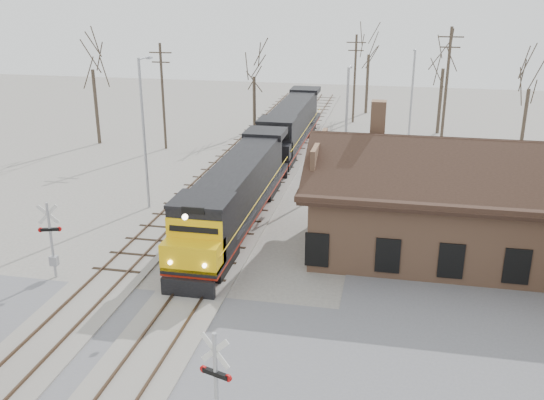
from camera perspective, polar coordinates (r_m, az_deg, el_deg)
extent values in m
plane|color=#9F9A8F|center=(25.61, -10.96, -13.47)|extent=(140.00, 140.00, 0.00)
cube|color=slate|center=(25.60, -10.96, -13.45)|extent=(60.00, 9.00, 0.03)
cube|color=#9F9A8F|center=(38.32, -2.59, -1.47)|extent=(3.40, 90.00, 0.12)
cube|color=#473323|center=(38.46, -3.63, -1.24)|extent=(0.08, 90.00, 0.14)
cube|color=#473323|center=(38.12, -1.54, -1.39)|extent=(0.08, 90.00, 0.14)
cube|color=#9F9A8F|center=(39.61, -8.91, -0.98)|extent=(3.40, 90.00, 0.12)
cube|color=#473323|center=(39.82, -9.89, -0.76)|extent=(0.08, 90.00, 0.14)
cube|color=#473323|center=(39.33, -7.94, -0.91)|extent=(0.08, 90.00, 0.14)
cube|color=#9C6E51|center=(33.94, 16.14, -1.60)|extent=(14.00, 8.00, 4.00)
cube|color=black|center=(33.26, 16.47, 1.78)|extent=(15.20, 9.20, 0.30)
cube|color=black|center=(30.78, 16.95, 2.27)|extent=(15.00, 4.71, 2.66)
cube|color=black|center=(35.20, 16.37, 4.45)|extent=(15.00, 4.71, 2.66)
cube|color=#9C6E51|center=(33.90, 9.95, 7.35)|extent=(0.80, 0.80, 2.20)
cube|color=black|center=(31.49, -5.93, -5.53)|extent=(2.30, 3.68, 0.92)
cube|color=black|center=(42.24, -1.14, 1.22)|extent=(2.30, 3.68, 0.92)
cube|color=black|center=(36.51, -3.20, -0.59)|extent=(2.76, 18.42, 0.32)
cube|color=maroon|center=(36.58, -3.19, -0.88)|extent=(2.78, 18.42, 0.11)
cube|color=black|center=(37.10, -2.79, 2.08)|extent=(2.39, 13.35, 2.58)
cube|color=black|center=(29.90, -6.54, -2.43)|extent=(2.76, 2.58, 2.58)
cube|color=yellow|center=(28.85, -7.43, -5.01)|extent=(2.76, 1.66, 1.29)
cube|color=black|center=(28.67, -7.91, -8.27)|extent=(2.58, 0.25, 0.92)
cylinder|color=#FFF2CC|center=(27.28, -8.20, -1.60)|extent=(0.26, 0.10, 0.26)
cube|color=black|center=(48.74, 0.65, 3.74)|extent=(2.30, 3.68, 0.92)
cube|color=black|center=(60.17, 2.83, 6.79)|extent=(2.30, 3.68, 0.92)
cube|color=black|center=(54.25, 1.86, 6.18)|extent=(2.76, 18.42, 0.32)
cube|color=maroon|center=(54.30, 1.86, 5.97)|extent=(2.78, 18.42, 0.11)
cube|color=black|center=(55.05, 2.09, 7.90)|extent=(2.39, 13.35, 2.58)
cube|color=black|center=(47.40, 0.47, 5.99)|extent=(2.76, 2.58, 2.58)
cube|color=black|center=(46.11, 0.09, 4.60)|extent=(2.76, 1.66, 1.29)
cube|color=black|center=(45.61, -0.14, 2.63)|extent=(2.58, 0.25, 0.92)
cylinder|color=#A5A8AD|center=(19.63, -5.26, -17.40)|extent=(0.14, 0.14, 4.06)
cube|color=silver|center=(18.82, -5.40, -13.94)|extent=(1.02, 0.37, 1.06)
cube|color=silver|center=(18.82, -5.40, -13.94)|extent=(1.02, 0.37, 1.06)
cube|color=black|center=(19.28, -5.32, -15.95)|extent=(0.92, 0.43, 0.15)
cylinder|color=#B20C0C|center=(19.50, -6.46, -15.53)|extent=(0.26, 0.15, 0.24)
cylinder|color=#B20C0C|center=(19.06, -4.14, -16.38)|extent=(0.26, 0.15, 0.24)
cylinder|color=#A5A8AD|center=(31.69, -20.05, -3.61)|extent=(0.14, 0.14, 3.95)
cube|color=silver|center=(31.20, -20.34, -1.27)|extent=(1.00, 0.36, 1.03)
cube|color=silver|center=(31.20, -20.34, -1.27)|extent=(1.00, 0.36, 1.03)
cube|color=black|center=(31.47, -20.17, -2.62)|extent=(0.89, 0.42, 0.15)
cylinder|color=#B20C0C|center=(31.36, -19.39, -2.60)|extent=(0.25, 0.15, 0.24)
cylinder|color=#B20C0C|center=(31.58, -20.96, -2.64)|extent=(0.25, 0.15, 0.24)
cube|color=#A5A8AD|center=(32.11, -19.83, -5.40)|extent=(0.40, 0.30, 0.49)
cylinder|color=#A5A8AD|center=(39.31, -11.96, 5.95)|extent=(0.18, 0.18, 9.66)
cylinder|color=#A5A8AD|center=(39.32, -11.93, 12.97)|extent=(0.12, 1.80, 0.12)
cube|color=#A5A8AD|center=(40.06, -11.46, 12.97)|extent=(0.25, 0.50, 0.12)
cylinder|color=#A5A8AD|center=(44.11, 7.00, 6.86)|extent=(0.18, 0.18, 8.41)
cylinder|color=#A5A8AD|center=(44.29, 7.32, 12.30)|extent=(0.12, 1.80, 0.12)
cube|color=#A5A8AD|center=(45.10, 7.40, 12.30)|extent=(0.25, 0.50, 0.12)
cylinder|color=#A5A8AD|center=(54.82, 12.98, 9.12)|extent=(0.18, 0.18, 8.62)
cylinder|color=#A5A8AD|center=(55.14, 13.31, 13.58)|extent=(0.12, 1.80, 0.12)
cube|color=#A5A8AD|center=(55.95, 13.29, 13.56)|extent=(0.25, 0.50, 0.12)
cylinder|color=#382D23|center=(54.22, -10.22, 9.50)|extent=(0.24, 0.24, 9.20)
cube|color=#382D23|center=(53.71, -10.47, 13.49)|extent=(2.00, 0.10, 0.10)
cube|color=#382D23|center=(53.79, -10.42, 12.64)|extent=(1.60, 0.10, 0.10)
cylinder|color=#382D23|center=(64.86, 7.79, 11.19)|extent=(0.24, 0.24, 9.07)
cube|color=#382D23|center=(64.43, 7.94, 14.48)|extent=(2.00, 0.10, 0.10)
cube|color=#382D23|center=(64.51, 7.91, 13.77)|extent=(1.60, 0.10, 0.10)
cylinder|color=#382D23|center=(52.18, 16.01, 9.53)|extent=(0.24, 0.24, 10.73)
cube|color=#382D23|center=(51.64, 16.50, 14.51)|extent=(2.00, 0.10, 0.10)
cube|color=#382D23|center=(51.70, 16.41, 13.63)|extent=(1.60, 0.10, 0.10)
cylinder|color=#382D23|center=(57.71, -16.21, 8.39)|extent=(0.32, 0.32, 6.73)
cylinder|color=#382D23|center=(59.89, -1.68, 8.93)|extent=(0.32, 0.32, 5.48)
cylinder|color=#382D23|center=(70.12, 8.94, 10.71)|extent=(0.32, 0.32, 6.54)
cylinder|color=#382D23|center=(61.80, 15.54, 8.94)|extent=(0.32, 0.32, 6.28)
cylinder|color=#382D23|center=(58.28, 22.68, 7.04)|extent=(0.32, 0.32, 5.30)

